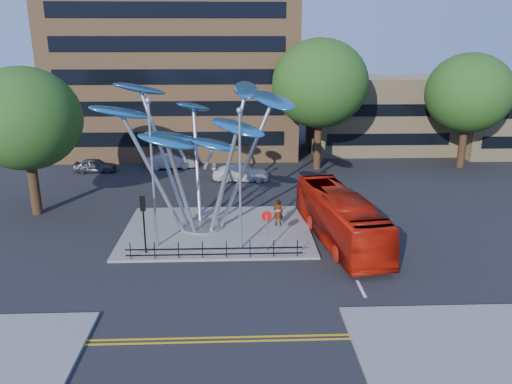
{
  "coord_description": "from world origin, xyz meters",
  "views": [
    {
      "loc": [
        0.35,
        -24.26,
        12.09
      ],
      "look_at": [
        1.44,
        4.0,
        3.3
      ],
      "focal_mm": 35.0,
      "sensor_mm": 36.0,
      "label": 1
    }
  ],
  "objects_px": {
    "tree_right": "(320,84)",
    "parked_car_right": "(241,173)",
    "tree_left": "(25,119)",
    "street_lamp_left": "(152,161)",
    "parked_car_mid": "(171,161)",
    "traffic_light_island": "(143,213)",
    "pedestrian": "(278,213)",
    "tree_far": "(469,93)",
    "no_entry_sign_island": "(267,224)",
    "leaf_sculpture": "(198,125)",
    "parked_car_left": "(95,165)",
    "street_lamp_right": "(240,167)",
    "red_bus": "(340,217)"
  },
  "relations": [
    {
      "from": "tree_far",
      "to": "traffic_light_island",
      "type": "height_order",
      "value": "tree_far"
    },
    {
      "from": "red_bus",
      "to": "street_lamp_right",
      "type": "bearing_deg",
      "value": -177.12
    },
    {
      "from": "pedestrian",
      "to": "parked_car_left",
      "type": "relative_size",
      "value": 0.47
    },
    {
      "from": "pedestrian",
      "to": "traffic_light_island",
      "type": "bearing_deg",
      "value": 29.23
    },
    {
      "from": "tree_far",
      "to": "parked_car_right",
      "type": "bearing_deg",
      "value": -169.7
    },
    {
      "from": "tree_right",
      "to": "street_lamp_left",
      "type": "height_order",
      "value": "tree_right"
    },
    {
      "from": "parked_car_mid",
      "to": "traffic_light_island",
      "type": "bearing_deg",
      "value": 175.45
    },
    {
      "from": "tree_far",
      "to": "no_entry_sign_island",
      "type": "bearing_deg",
      "value": -135.75
    },
    {
      "from": "leaf_sculpture",
      "to": "parked_car_left",
      "type": "relative_size",
      "value": 3.3
    },
    {
      "from": "leaf_sculpture",
      "to": "parked_car_right",
      "type": "relative_size",
      "value": 2.57
    },
    {
      "from": "parked_car_left",
      "to": "tree_right",
      "type": "bearing_deg",
      "value": -89.27
    },
    {
      "from": "traffic_light_island",
      "to": "tree_left",
      "type": "bearing_deg",
      "value": 140.19
    },
    {
      "from": "red_bus",
      "to": "parked_car_right",
      "type": "height_order",
      "value": "red_bus"
    },
    {
      "from": "leaf_sculpture",
      "to": "traffic_light_island",
      "type": "distance_m",
      "value": 6.65
    },
    {
      "from": "tree_right",
      "to": "tree_left",
      "type": "relative_size",
      "value": 1.17
    },
    {
      "from": "tree_right",
      "to": "parked_car_left",
      "type": "distance_m",
      "value": 22.2
    },
    {
      "from": "tree_left",
      "to": "street_lamp_left",
      "type": "height_order",
      "value": "tree_left"
    },
    {
      "from": "street_lamp_left",
      "to": "red_bus",
      "type": "distance_m",
      "value": 11.76
    },
    {
      "from": "street_lamp_left",
      "to": "parked_car_right",
      "type": "height_order",
      "value": "street_lamp_left"
    },
    {
      "from": "street_lamp_left",
      "to": "tree_far",
      "type": "bearing_deg",
      "value": 34.92
    },
    {
      "from": "traffic_light_island",
      "to": "tree_far",
      "type": "bearing_deg",
      "value": 35.84
    },
    {
      "from": "traffic_light_island",
      "to": "street_lamp_left",
      "type": "bearing_deg",
      "value": 63.43
    },
    {
      "from": "leaf_sculpture",
      "to": "parked_car_right",
      "type": "bearing_deg",
      "value": 76.75
    },
    {
      "from": "tree_left",
      "to": "leaf_sculpture",
      "type": "relative_size",
      "value": 0.81
    },
    {
      "from": "tree_right",
      "to": "parked_car_mid",
      "type": "xyz_separation_m",
      "value": [
        -14.04,
        0.58,
        -7.28
      ]
    },
    {
      "from": "tree_left",
      "to": "parked_car_left",
      "type": "height_order",
      "value": "tree_left"
    },
    {
      "from": "red_bus",
      "to": "tree_far",
      "type": "bearing_deg",
      "value": 40.74
    },
    {
      "from": "street_lamp_right",
      "to": "parked_car_right",
      "type": "xyz_separation_m",
      "value": [
        0.12,
        15.11,
        -4.38
      ]
    },
    {
      "from": "street_lamp_right",
      "to": "parked_car_mid",
      "type": "height_order",
      "value": "street_lamp_right"
    },
    {
      "from": "tree_right",
      "to": "traffic_light_island",
      "type": "bearing_deg",
      "value": -123.69
    },
    {
      "from": "tree_left",
      "to": "street_lamp_left",
      "type": "bearing_deg",
      "value": -34.38
    },
    {
      "from": "parked_car_right",
      "to": "street_lamp_left",
      "type": "bearing_deg",
      "value": 159.43
    },
    {
      "from": "red_bus",
      "to": "parked_car_mid",
      "type": "distance_m",
      "value": 22.31
    },
    {
      "from": "street_lamp_right",
      "to": "parked_car_left",
      "type": "bearing_deg",
      "value": 126.0
    },
    {
      "from": "no_entry_sign_island",
      "to": "parked_car_mid",
      "type": "height_order",
      "value": "no_entry_sign_island"
    },
    {
      "from": "no_entry_sign_island",
      "to": "parked_car_left",
      "type": "relative_size",
      "value": 0.64
    },
    {
      "from": "pedestrian",
      "to": "parked_car_mid",
      "type": "relative_size",
      "value": 0.39
    },
    {
      "from": "tree_right",
      "to": "parked_car_right",
      "type": "bearing_deg",
      "value": -152.22
    },
    {
      "from": "tree_left",
      "to": "parked_car_mid",
      "type": "xyz_separation_m",
      "value": [
        7.96,
        12.58,
        -6.04
      ]
    },
    {
      "from": "tree_far",
      "to": "parked_car_mid",
      "type": "distance_m",
      "value": 28.76
    },
    {
      "from": "street_lamp_right",
      "to": "parked_car_left",
      "type": "height_order",
      "value": "street_lamp_right"
    },
    {
      "from": "tree_left",
      "to": "tree_right",
      "type": "bearing_deg",
      "value": 28.61
    },
    {
      "from": "no_entry_sign_island",
      "to": "parked_car_right",
      "type": "distance_m",
      "value": 15.7
    },
    {
      "from": "street_lamp_left",
      "to": "tree_left",
      "type": "bearing_deg",
      "value": 145.62
    },
    {
      "from": "tree_far",
      "to": "parked_car_right",
      "type": "height_order",
      "value": "tree_far"
    },
    {
      "from": "street_lamp_right",
      "to": "traffic_light_island",
      "type": "height_order",
      "value": "street_lamp_right"
    },
    {
      "from": "no_entry_sign_island",
      "to": "red_bus",
      "type": "bearing_deg",
      "value": 20.26
    },
    {
      "from": "no_entry_sign_island",
      "to": "pedestrian",
      "type": "height_order",
      "value": "no_entry_sign_island"
    },
    {
      "from": "red_bus",
      "to": "pedestrian",
      "type": "xyz_separation_m",
      "value": [
        -3.6,
        2.4,
        -0.48
      ]
    },
    {
      "from": "parked_car_mid",
      "to": "leaf_sculpture",
      "type": "bearing_deg",
      "value": -173.48
    }
  ]
}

